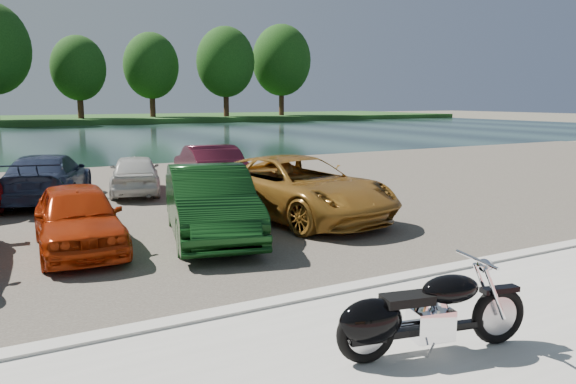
{
  "coord_description": "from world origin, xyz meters",
  "views": [
    {
      "loc": [
        -4.96,
        -4.56,
        2.89
      ],
      "look_at": [
        0.24,
        4.85,
        1.1
      ],
      "focal_mm": 35.0,
      "sensor_mm": 36.0,
      "label": 1
    }
  ],
  "objects": [
    {
      "name": "ground",
      "position": [
        0.0,
        0.0,
        0.0
      ],
      "size": [
        200.0,
        200.0,
        0.0
      ],
      "primitive_type": "plane",
      "color": "#595447",
      "rests_on": "ground"
    },
    {
      "name": "promenade",
      "position": [
        0.0,
        -1.0,
        0.05
      ],
      "size": [
        60.0,
        6.0,
        0.1
      ],
      "primitive_type": "cube",
      "color": "#B2B0A7",
      "rests_on": "ground"
    },
    {
      "name": "kerb",
      "position": [
        0.0,
        2.0,
        0.07
      ],
      "size": [
        60.0,
        0.3,
        0.14
      ],
      "primitive_type": "cube",
      "color": "#B2B0A7",
      "rests_on": "ground"
    },
    {
      "name": "parking_lot",
      "position": [
        0.0,
        11.0,
        0.02
      ],
      "size": [
        60.0,
        18.0,
        0.04
      ],
      "primitive_type": "cube",
      "color": "#433E36",
      "rests_on": "ground"
    },
    {
      "name": "river",
      "position": [
        0.0,
        40.0,
        0.0
      ],
      "size": [
        120.0,
        40.0,
        0.0
      ],
      "primitive_type": "cube",
      "color": "#172927",
      "rests_on": "ground"
    },
    {
      "name": "far_bank",
      "position": [
        0.0,
        72.0,
        0.3
      ],
      "size": [
        120.0,
        24.0,
        0.6
      ],
      "primitive_type": "cube",
      "color": "#1E4217",
      "rests_on": "ground"
    },
    {
      "name": "far_trees",
      "position": [
        4.36,
        65.79,
        7.49
      ],
      "size": [
        70.25,
        10.68,
        12.52
      ],
      "color": "#3C2115",
      "rests_on": "far_bank"
    },
    {
      "name": "motorcycle",
      "position": [
        -0.92,
        -0.17,
        0.56
      ],
      "size": [
        2.3,
        0.87,
        1.05
      ],
      "rotation": [
        0.0,
        0.0,
        -0.21
      ],
      "color": "black",
      "rests_on": "promenade"
    },
    {
      "name": "car_4",
      "position": [
        -3.42,
        6.43,
        0.67
      ],
      "size": [
        1.7,
        3.8,
        1.27
      ],
      "primitive_type": "imported",
      "rotation": [
        0.0,
        0.0,
        -0.06
      ],
      "color": "#B4310C",
      "rests_on": "parking_lot"
    },
    {
      "name": "car_5",
      "position": [
        -0.88,
        6.12,
        0.78
      ],
      "size": [
        2.58,
        4.74,
        1.48
      ],
      "primitive_type": "imported",
      "rotation": [
        0.0,
        0.0,
        -0.24
      ],
      "color": "black",
      "rests_on": "parking_lot"
    },
    {
      "name": "car_6",
      "position": [
        1.65,
        6.96,
        0.78
      ],
      "size": [
        3.34,
        5.7,
        1.49
      ],
      "primitive_type": "imported",
      "rotation": [
        0.0,
        0.0,
        0.17
      ],
      "color": "#9A6723",
      "rests_on": "parking_lot"
    },
    {
      "name": "car_11",
      "position": [
        -3.34,
        12.3,
        0.71
      ],
      "size": [
        3.17,
        4.98,
        1.34
      ],
      "primitive_type": "imported",
      "rotation": [
        0.0,
        0.0,
        2.84
      ],
      "color": "#27314C",
      "rests_on": "parking_lot"
    },
    {
      "name": "car_12",
      "position": [
        -0.87,
        12.42,
        0.65
      ],
      "size": [
        2.27,
        3.82,
        1.22
      ],
      "primitive_type": "imported",
      "rotation": [
        0.0,
        0.0,
        2.89
      ],
      "color": "silver",
      "rests_on": "parking_lot"
    },
    {
      "name": "car_13",
      "position": [
        1.47,
        12.39,
        0.74
      ],
      "size": [
        2.02,
        4.42,
        1.41
      ],
      "primitive_type": "imported",
      "rotation": [
        0.0,
        0.0,
        3.01
      ],
      "color": "#44121F",
      "rests_on": "parking_lot"
    }
  ]
}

